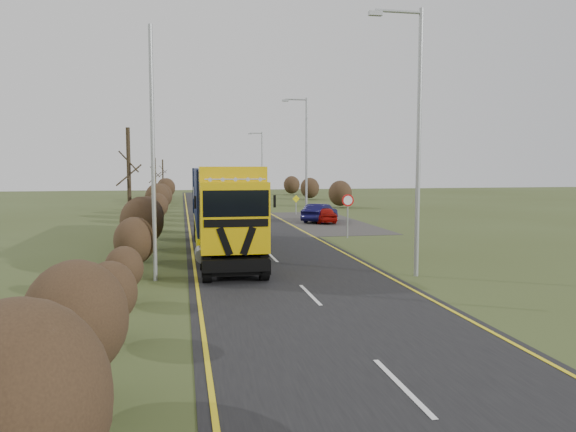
% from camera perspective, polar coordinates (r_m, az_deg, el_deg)
% --- Properties ---
extents(ground, '(160.00, 160.00, 0.00)m').
position_cam_1_polar(ground, '(22.90, -0.02, -5.82)').
color(ground, '#37411C').
rests_on(ground, ground).
extents(road, '(8.00, 120.00, 0.02)m').
position_cam_1_polar(road, '(32.65, -3.30, -2.51)').
color(road, black).
rests_on(road, ground).
extents(layby, '(6.00, 18.00, 0.02)m').
position_cam_1_polar(layby, '(43.65, 3.46, -0.58)').
color(layby, '#322F2C').
rests_on(layby, ground).
extents(lane_markings, '(7.52, 116.00, 0.01)m').
position_cam_1_polar(lane_markings, '(32.35, -3.23, -2.55)').
color(lane_markings, gold).
rests_on(lane_markings, road).
extents(hedgerow, '(2.24, 102.04, 6.05)m').
position_cam_1_polar(hedgerow, '(30.16, -14.15, -0.22)').
color(hedgerow, '#312115').
rests_on(hedgerow, ground).
extents(lorry, '(3.01, 15.52, 4.32)m').
position_cam_1_polar(lorry, '(27.98, -6.75, 1.20)').
color(lorry, black).
rests_on(lorry, ground).
extents(car_red_hatchback, '(1.52, 3.65, 1.23)m').
position_cam_1_polar(car_red_hatchback, '(42.72, 3.58, 0.11)').
color(car_red_hatchback, '#950C07').
rests_on(car_red_hatchback, ground).
extents(car_blue_sedan, '(3.65, 4.33, 1.40)m').
position_cam_1_polar(car_blue_sedan, '(43.49, 3.26, 0.31)').
color(car_blue_sedan, black).
rests_on(car_blue_sedan, ground).
extents(streetlight_near, '(2.18, 0.21, 10.31)m').
position_cam_1_polar(streetlight_near, '(22.46, 12.81, 8.51)').
color(streetlight_near, '#989C9E').
rests_on(streetlight_near, ground).
extents(streetlight_mid, '(2.07, 0.20, 9.79)m').
position_cam_1_polar(streetlight_mid, '(45.60, 1.72, 6.47)').
color(streetlight_mid, '#989C9E').
rests_on(streetlight_mid, ground).
extents(streetlight_far, '(1.81, 0.18, 8.49)m').
position_cam_1_polar(streetlight_far, '(69.99, -2.73, 5.39)').
color(streetlight_far, '#989C9E').
rests_on(streetlight_far, ground).
extents(left_pole, '(0.16, 0.16, 9.50)m').
position_cam_1_polar(left_pole, '(21.56, -13.56, 6.04)').
color(left_pole, '#989C9E').
rests_on(left_pole, ground).
extents(speed_sign, '(0.73, 0.10, 2.65)m').
position_cam_1_polar(speed_sign, '(33.82, 6.09, 0.93)').
color(speed_sign, '#989C9E').
rests_on(speed_sign, ground).
extents(warning_board, '(0.67, 0.11, 1.75)m').
position_cam_1_polar(warning_board, '(49.80, 0.82, 1.34)').
color(warning_board, '#989C9E').
rests_on(warning_board, ground).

